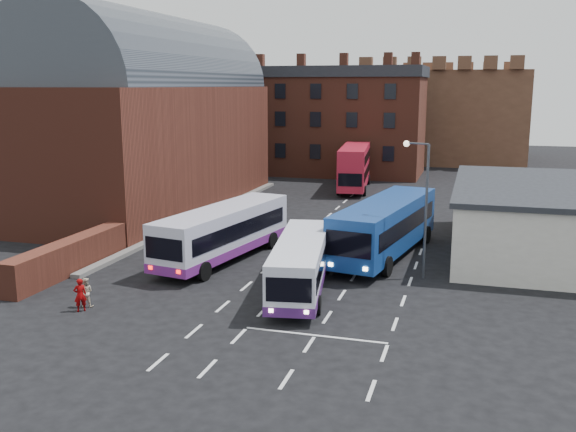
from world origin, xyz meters
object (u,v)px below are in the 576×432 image
(bus_white_outbound, at_px, (224,229))
(pedestrian_beige, at_px, (86,292))
(bus_red_double, at_px, (354,167))
(pedestrian_red, at_px, (80,295))
(bus_blue, at_px, (386,224))
(street_lamp, at_px, (422,197))
(bus_white_inbound, at_px, (301,262))

(bus_white_outbound, distance_m, pedestrian_beige, 10.04)
(bus_red_double, bearing_deg, bus_white_outbound, 78.14)
(bus_white_outbound, height_order, pedestrian_red, bus_white_outbound)
(bus_blue, distance_m, pedestrian_red, 18.09)
(bus_white_outbound, xyz_separation_m, street_lamp, (11.39, -0.42, 2.56))
(bus_blue, height_order, pedestrian_beige, bus_blue)
(bus_red_double, distance_m, pedestrian_red, 38.19)
(street_lamp, relative_size, pedestrian_beige, 5.19)
(pedestrian_beige, bearing_deg, pedestrian_red, 85.73)
(bus_white_outbound, xyz_separation_m, pedestrian_beige, (-3.07, -9.49, -1.13))
(bus_white_outbound, height_order, street_lamp, street_lamp)
(bus_red_double, height_order, pedestrian_red, bus_red_double)
(bus_white_inbound, relative_size, bus_red_double, 0.91)
(street_lamp, height_order, pedestrian_red, street_lamp)
(pedestrian_beige, bearing_deg, bus_red_double, -114.38)
(bus_white_inbound, bearing_deg, bus_red_double, -93.46)
(bus_white_outbound, height_order, bus_red_double, bus_red_double)
(bus_blue, bearing_deg, bus_white_outbound, 30.70)
(pedestrian_red, distance_m, pedestrian_beige, 0.62)
(bus_white_inbound, xyz_separation_m, street_lamp, (5.45, 4.15, 2.83))
(bus_blue, height_order, pedestrian_red, bus_blue)
(pedestrian_red, bearing_deg, street_lamp, 170.39)
(bus_white_inbound, xyz_separation_m, pedestrian_beige, (-9.01, -4.92, -0.87))
(bus_white_inbound, bearing_deg, pedestrian_beige, 19.25)
(bus_blue, bearing_deg, bus_red_double, -65.16)
(bus_white_inbound, height_order, pedestrian_beige, bus_white_inbound)
(bus_red_double, height_order, street_lamp, street_lamp)
(bus_white_inbound, distance_m, pedestrian_beige, 10.31)
(bus_white_outbound, xyz_separation_m, bus_white_inbound, (5.94, -4.57, -0.26))
(street_lamp, xyz_separation_m, pedestrian_beige, (-14.46, -9.07, -3.70))
(bus_white_outbound, relative_size, bus_blue, 0.92)
(bus_white_inbound, xyz_separation_m, bus_blue, (3.09, 7.99, 0.42))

